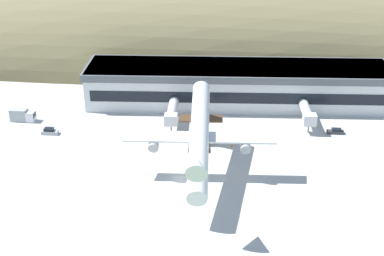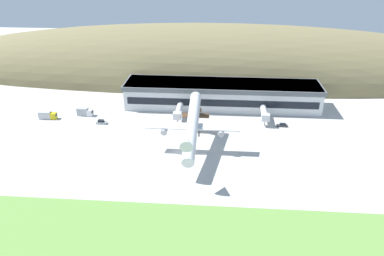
{
  "view_description": "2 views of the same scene",
  "coord_description": "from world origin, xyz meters",
  "views": [
    {
      "loc": [
        6.53,
        -102.37,
        61.95
      ],
      "look_at": [
        2.63,
        0.37,
        12.66
      ],
      "focal_mm": 50.0,
      "sensor_mm": 36.0,
      "label": 1
    },
    {
      "loc": [
        13.2,
        -116.29,
        66.71
      ],
      "look_at": [
        4.24,
        -1.07,
        10.56
      ],
      "focal_mm": 35.0,
      "sensor_mm": 36.0,
      "label": 2
    }
  ],
  "objects": [
    {
      "name": "service_car_0",
      "position": [
        -35.5,
        21.8,
        0.69
      ],
      "size": [
        4.42,
        2.09,
        1.68
      ],
      "color": "#999EA3",
      "rests_on": "ground_plane"
    },
    {
      "name": "fuel_truck",
      "position": [
        -45.21,
        29.66,
        1.62
      ],
      "size": [
        6.93,
        2.95,
        3.4
      ],
      "color": "silver",
      "rests_on": "ground_plane"
    },
    {
      "name": "box_truck",
      "position": [
        -60.03,
        24.99,
        1.57
      ],
      "size": [
        7.6,
        2.62,
        3.3
      ],
      "color": "gold",
      "rests_on": "ground_plane"
    },
    {
      "name": "hill_backdrop",
      "position": [
        10.28,
        92.93,
        0.0
      ],
      "size": [
        355.27,
        72.71,
        56.98
      ],
      "primitive_type": "ellipsoid",
      "color": "olive",
      "rests_on": "ground_plane"
    },
    {
      "name": "service_car_1",
      "position": [
        39.45,
        24.9,
        0.58
      ],
      "size": [
        4.44,
        1.78,
        1.41
      ],
      "color": "#333338",
      "rests_on": "ground_plane"
    },
    {
      "name": "terminal_building",
      "position": [
        14.36,
        44.76,
        6.43
      ],
      "size": [
        88.42,
        18.94,
        11.35
      ],
      "color": "silver",
      "rests_on": "ground_plane"
    },
    {
      "name": "jetway_0",
      "position": [
        -3.75,
        28.08,
        3.99
      ],
      "size": [
        3.38,
        13.96,
        5.43
      ],
      "color": "silver",
      "rests_on": "ground_plane"
    },
    {
      "name": "ground_plane",
      "position": [
        0.0,
        0.0,
        0.0
      ],
      "size": [
        435.83,
        435.83,
        0.0
      ],
      "primitive_type": "plane",
      "color": "#B7B5AF"
    },
    {
      "name": "grass_strip_foreground",
      "position": [
        0.0,
        -41.76,
        0.04
      ],
      "size": [
        392.25,
        23.72,
        0.08
      ],
      "primitive_type": "cube",
      "color": "#669342",
      "rests_on": "ground_plane"
    },
    {
      "name": "cargo_airplane",
      "position": [
        4.23,
        1.28,
        10.38
      ],
      "size": [
        33.49,
        47.01,
        14.05
      ],
      "color": "silver"
    },
    {
      "name": "jetway_1",
      "position": [
        32.32,
        28.79,
        3.99
      ],
      "size": [
        3.38,
        12.64,
        5.43
      ],
      "color": "silver",
      "rests_on": "ground_plane"
    },
    {
      "name": "traffic_cone_0",
      "position": [
        12.02,
        16.52,
        0.28
      ],
      "size": [
        0.52,
        0.52,
        0.58
      ],
      "color": "orange",
      "rests_on": "ground_plane"
    }
  ]
}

